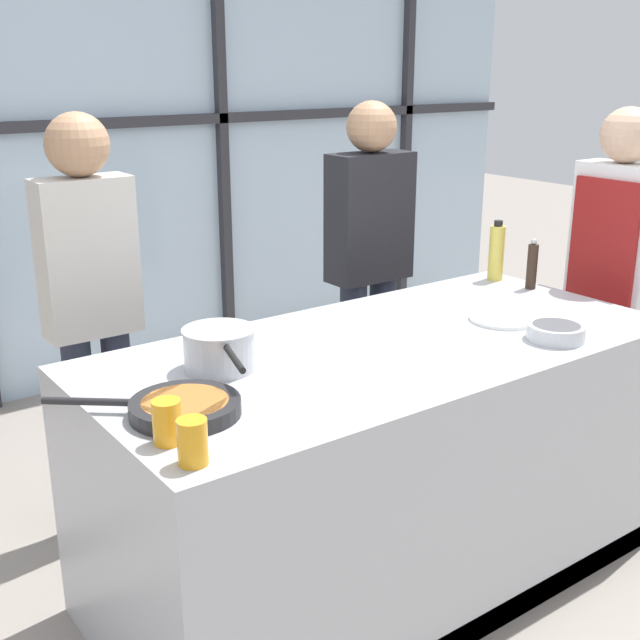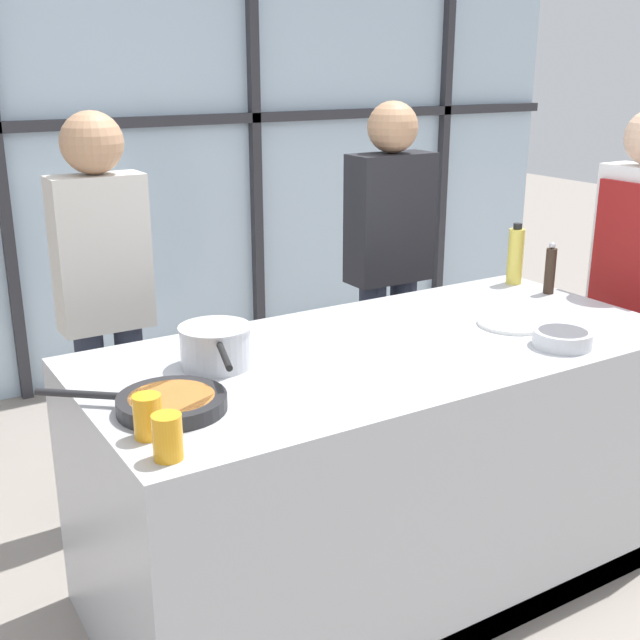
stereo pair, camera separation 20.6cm
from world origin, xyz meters
name	(u,v)px [view 1 (the left image)]	position (x,y,z in m)	size (l,w,h in m)	color
ground_plane	(380,571)	(0.00, 0.00, 0.00)	(18.00, 18.00, 0.00)	gray
back_window_wall	(101,147)	(0.00, 2.52, 1.40)	(6.40, 0.10, 2.80)	silver
demo_island	(383,463)	(0.00, 0.00, 0.47)	(2.12, 0.99, 0.93)	#B7BABF
chef	(612,270)	(1.35, 0.04, 0.99)	(0.24, 0.38, 1.69)	#47382D
spectator_far_left	(91,295)	(-0.70, 0.95, 1.01)	(0.36, 0.24, 1.70)	#232838
spectator_center_left	(369,254)	(0.70, 0.95, 0.98)	(0.42, 0.24, 1.70)	#232838
frying_pan	(183,407)	(-0.85, -0.12, 0.96)	(0.47, 0.42, 0.04)	#232326
saucepan	(219,348)	(-0.59, 0.12, 1.01)	(0.23, 0.42, 0.14)	silver
white_plate	(503,319)	(0.52, -0.06, 0.94)	(0.26, 0.26, 0.01)	white
mixing_bowl	(556,332)	(0.51, -0.32, 0.96)	(0.20, 0.20, 0.06)	silver
oil_bottle	(496,252)	(0.96, 0.37, 1.06)	(0.07, 0.07, 0.27)	#E0CC4C
pepper_grinder	(532,266)	(0.97, 0.17, 1.04)	(0.04, 0.04, 0.22)	#332319
juice_glass_near	(193,442)	(-0.96, -0.39, 0.99)	(0.08, 0.08, 0.12)	orange
juice_glass_far	(167,422)	(-0.96, -0.25, 0.99)	(0.08, 0.08, 0.12)	orange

